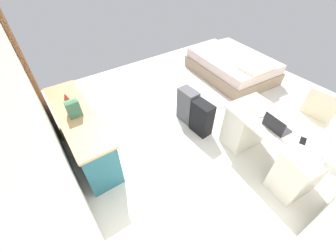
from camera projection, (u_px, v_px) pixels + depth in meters
name	position (u px, v px, depth m)	size (l,w,h in m)	color
ground_plane	(210.00, 123.00, 3.94)	(5.88, 5.88, 0.00)	silver
wall_back	(36.00, 115.00, 1.98)	(4.19, 0.10, 2.76)	white
door_wooden	(32.00, 77.00, 3.18)	(0.88, 0.05, 2.04)	brown
desk	(270.00, 145.00, 3.03)	(1.50, 0.80, 0.75)	silver
office_chair	(307.00, 124.00, 3.30)	(0.52, 0.52, 0.94)	black
credenza	(83.00, 133.00, 3.21)	(1.80, 0.48, 0.77)	#235B6B
bed	(232.00, 66.00, 5.06)	(2.00, 1.54, 0.58)	gray
suitcase_black	(202.00, 118.00, 3.59)	(0.36, 0.22, 0.60)	black
suitcase_spare_grey	(188.00, 106.00, 3.81)	(0.36, 0.22, 0.63)	#4C4C51
laptop	(276.00, 126.00, 2.72)	(0.33, 0.25, 0.21)	#333338
computer_mouse	(262.00, 116.00, 2.92)	(0.06, 0.10, 0.03)	white
cell_phone_near_laptop	(303.00, 141.00, 2.59)	(0.07, 0.14, 0.01)	black
desk_lamp	(326.00, 137.00, 2.28)	(0.16, 0.11, 0.34)	silver
book_row	(73.00, 109.00, 2.85)	(0.16, 0.17, 0.24)	#396550
figurine_small	(66.00, 97.00, 3.14)	(0.08, 0.08, 0.11)	red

